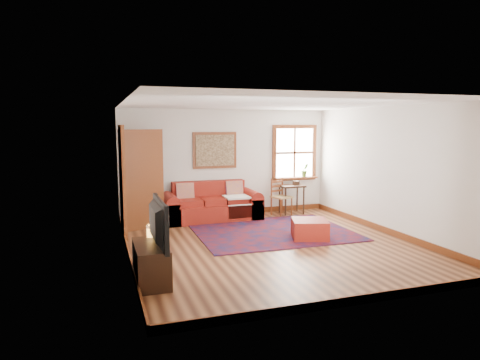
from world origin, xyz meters
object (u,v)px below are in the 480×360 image
object	(u,v)px
red_leather_sofa	(212,207)
side_table	(292,190)
media_cabinet	(151,263)
red_ottoman	(310,229)
ladder_back_chair	(280,195)

from	to	relation	value
red_leather_sofa	side_table	world-z (taller)	red_leather_sofa
red_leather_sofa	media_cabinet	size ratio (longest dim) A/B	2.29
red_leather_sofa	media_cabinet	distance (m)	3.94
media_cabinet	red_ottoman	bearing A→B (deg)	22.87
ladder_back_chair	media_cabinet	size ratio (longest dim) A/B	0.92
side_table	ladder_back_chair	size ratio (longest dim) A/B	0.79
side_table	media_cabinet	xyz separation A→B (m)	(-3.79, -3.56, -0.31)
red_ottoman	ladder_back_chair	distance (m)	2.22
red_leather_sofa	side_table	size ratio (longest dim) A/B	3.15
red_ottoman	media_cabinet	world-z (taller)	media_cabinet
red_leather_sofa	ladder_back_chair	bearing A→B (deg)	-0.86
media_cabinet	red_leather_sofa	bearing A→B (deg)	63.12
ladder_back_chair	side_table	bearing A→B (deg)	12.04
ladder_back_chair	red_ottoman	bearing A→B (deg)	-99.14
media_cabinet	ladder_back_chair	bearing A→B (deg)	45.24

